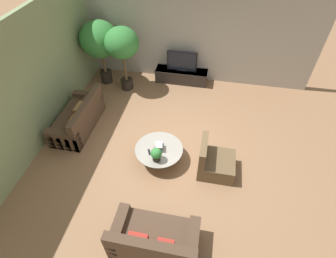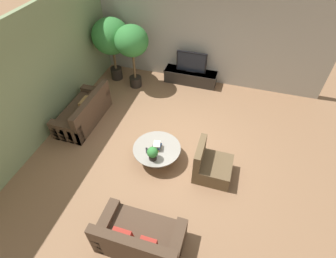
# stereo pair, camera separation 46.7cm
# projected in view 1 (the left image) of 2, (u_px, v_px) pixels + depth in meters

# --- Properties ---
(ground_plane) EXTENTS (24.00, 24.00, 0.00)m
(ground_plane) POSITION_uv_depth(u_px,v_px,m) (172.00, 148.00, 6.58)
(ground_plane) COLOR #8C6647
(back_wall_stone) EXTENTS (7.40, 0.12, 3.00)m
(back_wall_stone) POSITION_uv_depth(u_px,v_px,m) (192.00, 34.00, 7.82)
(back_wall_stone) COLOR #A39E93
(back_wall_stone) RESTS_ON ground
(side_wall_left) EXTENTS (0.12, 7.40, 3.00)m
(side_wall_left) POSITION_uv_depth(u_px,v_px,m) (37.00, 79.00, 6.12)
(side_wall_left) COLOR gray
(side_wall_left) RESTS_ON ground
(media_console) EXTENTS (1.69, 0.50, 0.43)m
(media_console) POSITION_uv_depth(u_px,v_px,m) (181.00, 76.00, 8.52)
(media_console) COLOR #2D2823
(media_console) RESTS_ON ground
(television) EXTENTS (0.94, 0.13, 0.65)m
(television) POSITION_uv_depth(u_px,v_px,m) (182.00, 61.00, 8.15)
(television) COLOR black
(television) RESTS_ON media_console
(coffee_table) EXTENTS (1.11, 1.11, 0.38)m
(coffee_table) POSITION_uv_depth(u_px,v_px,m) (159.00, 152.00, 6.12)
(coffee_table) COLOR #756656
(coffee_table) RESTS_ON ground
(couch_by_wall) EXTENTS (0.84, 1.77, 0.84)m
(couch_by_wall) POSITION_uv_depth(u_px,v_px,m) (79.00, 119.00, 6.93)
(couch_by_wall) COLOR #4C3828
(couch_by_wall) RESTS_ON ground
(couch_near_entry) EXTENTS (1.53, 0.84, 0.84)m
(couch_near_entry) POSITION_uv_depth(u_px,v_px,m) (154.00, 240.00, 4.64)
(couch_near_entry) COLOR #4C3828
(couch_near_entry) RESTS_ON ground
(armchair_wicker) EXTENTS (0.80, 0.76, 0.86)m
(armchair_wicker) POSITION_uv_depth(u_px,v_px,m) (214.00, 163.00, 5.90)
(armchair_wicker) COLOR brown
(armchair_wicker) RESTS_ON ground
(potted_palm_tall) EXTENTS (1.14, 1.14, 2.00)m
(potted_palm_tall) POSITION_uv_depth(u_px,v_px,m) (100.00, 41.00, 7.68)
(potted_palm_tall) COLOR black
(potted_palm_tall) RESTS_ON ground
(potted_palm_corner) EXTENTS (0.97, 0.97, 1.97)m
(potted_palm_corner) POSITION_uv_depth(u_px,v_px,m) (122.00, 45.00, 7.40)
(potted_palm_corner) COLOR black
(potted_palm_corner) RESTS_ON ground
(potted_plant_tabletop) EXTENTS (0.25, 0.25, 0.34)m
(potted_plant_tabletop) POSITION_uv_depth(u_px,v_px,m) (156.00, 154.00, 5.68)
(potted_plant_tabletop) COLOR black
(potted_plant_tabletop) RESTS_ON coffee_table
(book_stack) EXTENTS (0.20, 0.26, 0.16)m
(book_stack) POSITION_uv_depth(u_px,v_px,m) (159.00, 147.00, 5.99)
(book_stack) COLOR gold
(book_stack) RESTS_ON coffee_table
(remote_black) EXTENTS (0.10, 0.16, 0.02)m
(remote_black) POSITION_uv_depth(u_px,v_px,m) (149.00, 152.00, 5.96)
(remote_black) COLOR black
(remote_black) RESTS_ON coffee_table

